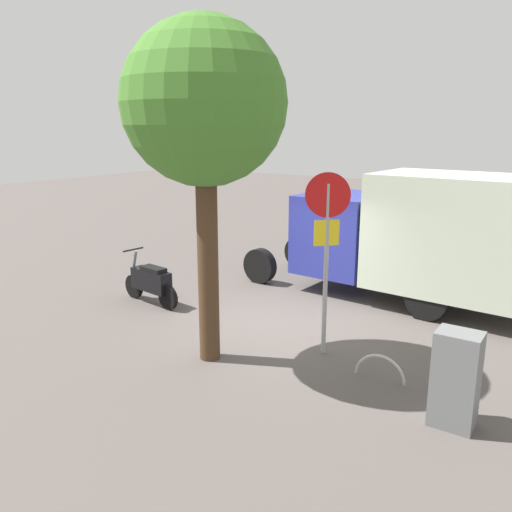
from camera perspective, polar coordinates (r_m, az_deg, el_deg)
The scene contains 7 objects.
ground_plane at distance 10.94m, azimuth 2.35°, elevation -7.12°, with size 60.00×60.00×0.00m, color #524B47.
box_truck_near at distance 12.19m, azimuth 17.84°, elevation 2.37°, with size 7.29×2.64×2.97m.
motorcycle at distance 12.04m, azimuth -11.47°, elevation -2.80°, with size 1.81×0.59×1.20m.
stop_sign at distance 8.89m, azimuth 7.77°, elevation 2.23°, with size 0.71×0.33×3.22m.
street_tree at distance 8.47m, azimuth -5.69°, elevation 15.99°, with size 2.62×2.62×5.61m.
utility_cabinet at distance 7.58m, azimuth 21.07°, elevation -12.54°, with size 0.58×0.45×1.34m, color slate.
bike_rack_hoop at distance 8.80m, azimuth 13.40°, elevation -13.01°, with size 0.85×0.85×0.05m, color #B7B7BC.
Camera 1 is at (-5.30, 8.73, 3.94)m, focal length 36.43 mm.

